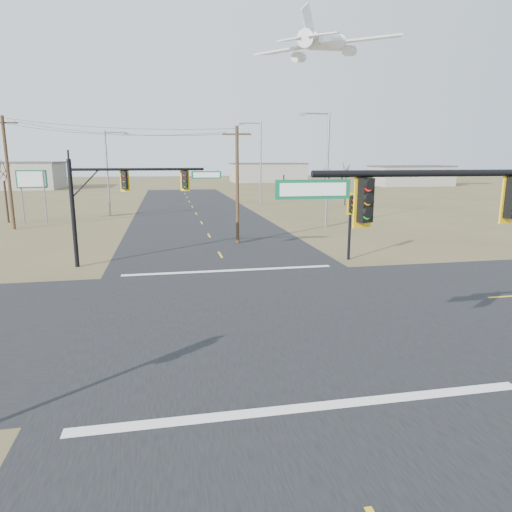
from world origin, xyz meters
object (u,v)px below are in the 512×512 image
(bare_tree_a, at_px, (3,171))
(streetlight_b, at_px, (259,159))
(streetlight_c, at_px, (109,169))
(streetlight_a, at_px, (325,164))
(bare_tree_d, at_px, (346,169))
(highway_sign, at_px, (32,185))
(utility_pole_near, at_px, (237,183))
(bare_tree_c, at_px, (327,175))
(pedestal_signal_ne, at_px, (351,211))
(mast_arm_far, at_px, (129,189))
(utility_pole_far, at_px, (8,172))

(bare_tree_a, bearing_deg, streetlight_b, 25.26)
(streetlight_b, relative_size, streetlight_c, 1.20)
(streetlight_a, bearing_deg, bare_tree_d, 81.80)
(highway_sign, xyz_separation_m, streetlight_a, (27.34, -7.91, 2.12))
(utility_pole_near, relative_size, bare_tree_a, 1.32)
(bare_tree_c, relative_size, bare_tree_d, 0.91)
(bare_tree_a, bearing_deg, pedestal_signal_ne, -40.52)
(mast_arm_far, bearing_deg, bare_tree_d, 68.39)
(streetlight_b, bearing_deg, streetlight_c, -149.44)
(streetlight_b, bearing_deg, highway_sign, -146.54)
(utility_pole_near, height_order, utility_pole_far, utility_pole_far)
(pedestal_signal_ne, xyz_separation_m, highway_sign, (-24.13, 21.97, 0.64))
(mast_arm_far, height_order, streetlight_c, streetlight_c)
(utility_pole_far, bearing_deg, streetlight_b, 34.57)
(highway_sign, height_order, bare_tree_a, bare_tree_a)
(utility_pole_far, relative_size, streetlight_c, 1.07)
(streetlight_a, bearing_deg, streetlight_b, 113.22)
(highway_sign, bearing_deg, pedestal_signal_ne, -50.21)
(streetlight_c, bearing_deg, mast_arm_far, -84.02)
(highway_sign, bearing_deg, mast_arm_far, -70.42)
(bare_tree_c, bearing_deg, bare_tree_a, -170.90)
(streetlight_a, bearing_deg, highway_sign, -177.13)
(streetlight_a, relative_size, streetlight_b, 0.93)
(streetlight_a, height_order, bare_tree_a, streetlight_a)
(utility_pole_far, bearing_deg, highway_sign, 76.46)
(mast_arm_far, xyz_separation_m, streetlight_b, (14.97, 35.14, 1.76))
(pedestal_signal_ne, height_order, highway_sign, highway_sign)
(highway_sign, xyz_separation_m, streetlight_b, (25.68, 14.56, 2.56))
(utility_pole_far, bearing_deg, bare_tree_d, 21.50)
(highway_sign, bearing_deg, bare_tree_c, 3.82)
(mast_arm_far, bearing_deg, bare_tree_a, 140.18)
(bare_tree_a, bearing_deg, highway_sign, -20.99)
(streetlight_a, distance_m, bare_tree_a, 31.52)
(pedestal_signal_ne, distance_m, bare_tree_c, 30.12)
(streetlight_a, relative_size, streetlight_c, 1.12)
(pedestal_signal_ne, height_order, streetlight_a, streetlight_a)
(streetlight_c, bearing_deg, bare_tree_d, 8.74)
(highway_sign, distance_m, bare_tree_c, 33.60)
(utility_pole_far, distance_m, bare_tree_c, 35.42)
(utility_pole_far, relative_size, streetlight_b, 0.89)
(pedestal_signal_ne, bearing_deg, streetlight_b, 80.96)
(mast_arm_far, height_order, bare_tree_c, mast_arm_far)
(mast_arm_far, distance_m, pedestal_signal_ne, 13.57)
(bare_tree_a, height_order, bare_tree_d, bare_tree_a)
(pedestal_signal_ne, xyz_separation_m, utility_pole_far, (-25.03, 18.21, 2.06))
(pedestal_signal_ne, bearing_deg, mast_arm_far, 167.51)
(utility_pole_near, height_order, highway_sign, utility_pole_near)
(bare_tree_a, bearing_deg, streetlight_a, -16.60)
(utility_pole_far, xyz_separation_m, streetlight_c, (7.68, 8.82, 0.07))
(pedestal_signal_ne, distance_m, utility_pole_far, 31.02)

